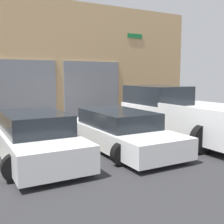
{
  "coord_description": "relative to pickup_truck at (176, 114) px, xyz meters",
  "views": [
    {
      "loc": [
        -4.39,
        -9.61,
        2.29
      ],
      "look_at": [
        0.0,
        -1.68,
        1.1
      ],
      "focal_mm": 45.0,
      "sensor_mm": 36.0,
      "label": 1
    }
  ],
  "objects": [
    {
      "name": "ground_plane",
      "position": [
        -2.61,
        1.85,
        -0.88
      ],
      "size": [
        28.0,
        28.0,
        0.0
      ],
      "primitive_type": "plane",
      "color": "#2D2D30"
    },
    {
      "name": "shophouse_building",
      "position": [
        -2.62,
        5.14,
        1.94
      ],
      "size": [
        14.35,
        0.68,
        5.7
      ],
      "color": "tan",
      "rests_on": "ground"
    },
    {
      "name": "pickup_truck",
      "position": [
        0.0,
        0.0,
        0.0
      ],
      "size": [
        2.49,
        5.48,
        1.87
      ],
      "color": "white",
      "rests_on": "ground"
    },
    {
      "name": "sedan_white",
      "position": [
        -5.22,
        -0.3,
        -0.27
      ],
      "size": [
        2.15,
        4.23,
        1.3
      ],
      "color": "white",
      "rests_on": "ground"
    },
    {
      "name": "sedan_side",
      "position": [
        -2.61,
        -0.3,
        -0.31
      ],
      "size": [
        2.21,
        4.79,
        1.19
      ],
      "color": "white",
      "rests_on": "ground"
    },
    {
      "name": "parking_stripe_left",
      "position": [
        -3.92,
        -0.33,
        -0.87
      ],
      "size": [
        0.12,
        2.2,
        0.01
      ],
      "primitive_type": "cube",
      "color": "gold",
      "rests_on": "ground"
    },
    {
      "name": "parking_stripe_centre",
      "position": [
        -1.31,
        -0.33,
        -0.87
      ],
      "size": [
        0.12,
        2.2,
        0.01
      ],
      "primitive_type": "cube",
      "color": "gold",
      "rests_on": "ground"
    },
    {
      "name": "parking_stripe_right",
      "position": [
        1.31,
        -0.33,
        -0.87
      ],
      "size": [
        0.12,
        2.2,
        0.01
      ],
      "primitive_type": "cube",
      "color": "gold",
      "rests_on": "ground"
    }
  ]
}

